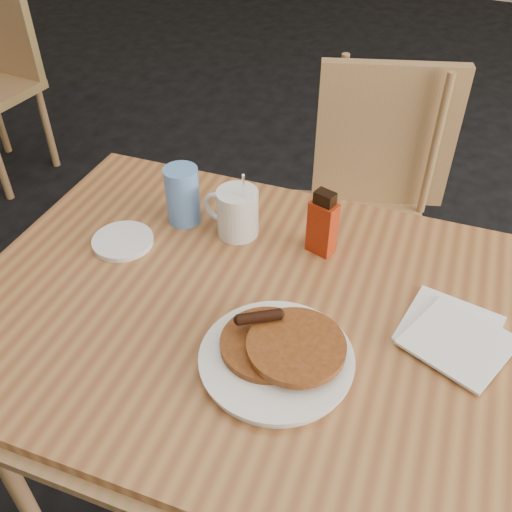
{
  "coord_description": "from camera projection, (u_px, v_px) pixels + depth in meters",
  "views": [
    {
      "loc": [
        0.32,
        -0.72,
        1.54
      ],
      "look_at": [
        -0.03,
        0.03,
        0.84
      ],
      "focal_mm": 40.0,
      "sensor_mm": 36.0,
      "label": 1
    }
  ],
  "objects": [
    {
      "name": "coffee_mug",
      "position": [
        236.0,
        212.0,
        1.25
      ],
      "size": [
        0.13,
        0.09,
        0.17
      ],
      "rotation": [
        0.0,
        0.0,
        0.03
      ],
      "color": "white",
      "rests_on": "main_table"
    },
    {
      "name": "chair_main_far",
      "position": [
        370.0,
        193.0,
        1.76
      ],
      "size": [
        0.54,
        0.55,
        0.93
      ],
      "rotation": [
        0.0,
        0.0,
        0.36
      ],
      "color": "#A5724E",
      "rests_on": "floor"
    },
    {
      "name": "pancake_plate",
      "position": [
        278.0,
        354.0,
        0.99
      ],
      "size": [
        0.27,
        0.27,
        0.07
      ],
      "rotation": [
        0.0,
        0.0,
        0.2
      ],
      "color": "white",
      "rests_on": "main_table"
    },
    {
      "name": "main_table",
      "position": [
        277.0,
        326.0,
        1.12
      ],
      "size": [
        1.35,
        0.98,
        0.75
      ],
      "rotation": [
        0.0,
        0.0,
        0.09
      ],
      "color": "#A26A39",
      "rests_on": "floor"
    },
    {
      "name": "blue_tumbler",
      "position": [
        183.0,
        195.0,
        1.28
      ],
      "size": [
        0.1,
        0.1,
        0.14
      ],
      "primitive_type": "cylinder",
      "rotation": [
        0.0,
        0.0,
        -0.36
      ],
      "color": "#5C8FD9",
      "rests_on": "main_table"
    },
    {
      "name": "floor",
      "position": [
        263.0,
        493.0,
        1.6
      ],
      "size": [
        10.0,
        10.0,
        0.0
      ],
      "primitive_type": "plane",
      "color": "black",
      "rests_on": "ground"
    },
    {
      "name": "napkin_stack",
      "position": [
        454.0,
        335.0,
        1.04
      ],
      "size": [
        0.22,
        0.23,
        0.01
      ],
      "rotation": [
        0.0,
        0.0,
        -0.12
      ],
      "color": "white",
      "rests_on": "main_table"
    },
    {
      "name": "syrup_bottle",
      "position": [
        322.0,
        225.0,
        1.19
      ],
      "size": [
        0.06,
        0.05,
        0.15
      ],
      "rotation": [
        0.0,
        0.0,
        -0.23
      ],
      "color": "maroon",
      "rests_on": "main_table"
    },
    {
      "name": "side_saucer",
      "position": [
        123.0,
        241.0,
        1.25
      ],
      "size": [
        0.16,
        0.16,
        0.01
      ],
      "primitive_type": "cylinder",
      "rotation": [
        0.0,
        0.0,
        0.2
      ],
      "color": "white",
      "rests_on": "main_table"
    }
  ]
}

